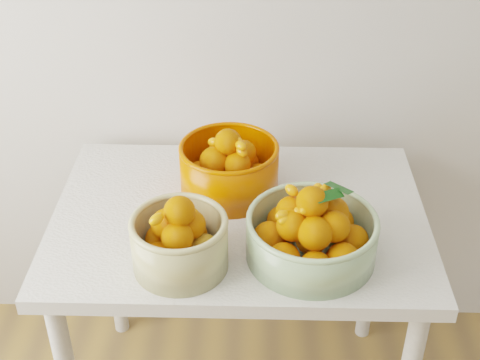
# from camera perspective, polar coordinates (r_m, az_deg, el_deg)

# --- Properties ---
(table) EXTENTS (1.00, 0.70, 0.75)m
(table) POSITION_cam_1_polar(r_m,az_deg,el_deg) (1.85, -0.05, -5.22)
(table) COLOR silver
(table) RESTS_ON ground
(bowl_cream) EXTENTS (0.30, 0.30, 0.20)m
(bowl_cream) POSITION_cam_1_polar(r_m,az_deg,el_deg) (1.59, -5.18, -5.22)
(bowl_cream) COLOR tan
(bowl_cream) RESTS_ON table
(bowl_green) EXTENTS (0.32, 0.32, 0.20)m
(bowl_green) POSITION_cam_1_polar(r_m,az_deg,el_deg) (1.62, 6.12, -4.54)
(bowl_green) COLOR #99B787
(bowl_green) RESTS_ON table
(bowl_orange) EXTENTS (0.35, 0.35, 0.20)m
(bowl_orange) POSITION_cam_1_polar(r_m,az_deg,el_deg) (1.84, -0.96, 1.09)
(bowl_orange) COLOR #C84300
(bowl_orange) RESTS_ON table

